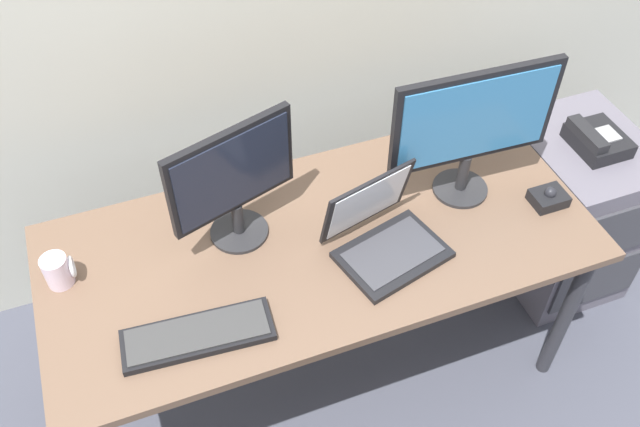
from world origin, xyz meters
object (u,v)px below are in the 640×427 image
(monitor_main, at_px, (474,125))
(banana, at_px, (427,138))
(laptop, at_px, (383,235))
(keyboard, at_px, (198,335))
(trackball_mouse, at_px, (549,198))
(coffee_mug, at_px, (58,271))
(desk_phone, at_px, (597,140))
(monitor_side, at_px, (233,179))
(file_cabinet, at_px, (567,210))

(monitor_main, xyz_separation_m, banana, (0.00, 0.25, -0.26))
(laptop, relative_size, banana, 1.94)
(keyboard, distance_m, trackball_mouse, 1.18)
(trackball_mouse, distance_m, coffee_mug, 1.52)
(desk_phone, height_order, keyboard, desk_phone)
(keyboard, relative_size, banana, 2.21)
(monitor_side, xyz_separation_m, coffee_mug, (-0.54, -0.00, -0.18))
(trackball_mouse, bearing_deg, desk_phone, 30.47)
(monitor_side, bearing_deg, file_cabinet, -0.60)
(desk_phone, relative_size, monitor_side, 0.49)
(monitor_side, relative_size, banana, 2.14)
(laptop, relative_size, coffee_mug, 3.62)
(monitor_side, distance_m, trackball_mouse, 1.01)
(monitor_main, height_order, laptop, monitor_main)
(desk_phone, bearing_deg, keyboard, -168.84)
(desk_phone, distance_m, monitor_side, 1.31)
(file_cabinet, relative_size, banana, 3.65)
(file_cabinet, height_order, keyboard, keyboard)
(laptop, bearing_deg, monitor_main, 21.49)
(desk_phone, height_order, laptop, laptop)
(coffee_mug, relative_size, banana, 0.54)
(file_cabinet, relative_size, monitor_main, 1.31)
(monitor_main, xyz_separation_m, keyboard, (-0.94, -0.25, -0.26))
(keyboard, bearing_deg, trackball_mouse, 5.07)
(file_cabinet, height_order, banana, banana)
(file_cabinet, bearing_deg, banana, 161.18)
(keyboard, bearing_deg, monitor_side, 57.11)
(desk_phone, xyz_separation_m, coffee_mug, (-1.83, 0.03, 0.04))
(file_cabinet, distance_m, desk_phone, 0.38)
(laptop, xyz_separation_m, banana, (0.34, 0.39, -0.03))
(monitor_side, distance_m, coffee_mug, 0.56)
(keyboard, relative_size, trackball_mouse, 3.81)
(coffee_mug, bearing_deg, keyboard, -45.23)
(file_cabinet, distance_m, banana, 0.71)
(keyboard, bearing_deg, file_cabinet, 11.69)
(trackball_mouse, bearing_deg, keyboard, -174.93)
(monitor_main, distance_m, coffee_mug, 1.29)
(desk_phone, relative_size, banana, 1.05)
(monitor_main, relative_size, laptop, 1.44)
(file_cabinet, distance_m, trackball_mouse, 0.56)
(keyboard, height_order, trackball_mouse, trackball_mouse)
(desk_phone, xyz_separation_m, keyboard, (-1.51, -0.30, -0.00))
(trackball_mouse, xyz_separation_m, banana, (-0.23, 0.40, -0.00))
(keyboard, relative_size, laptop, 1.14)
(file_cabinet, height_order, laptop, laptop)
(keyboard, height_order, banana, banana)
(file_cabinet, bearing_deg, monitor_side, 179.40)
(monitor_main, distance_m, keyboard, 1.01)
(monitor_side, bearing_deg, laptop, -27.85)
(desk_phone, distance_m, laptop, 0.92)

